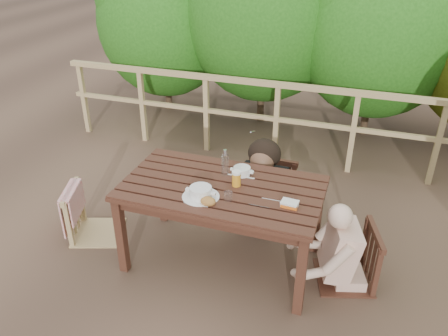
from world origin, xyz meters
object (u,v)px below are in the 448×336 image
(soup_near, at_px, (201,193))
(bottle, at_px, (225,163))
(table, at_px, (222,225))
(chair_left, at_px, (92,192))
(butter_tub, at_px, (290,205))
(chair_far, at_px, (268,171))
(beer_glass, at_px, (236,179))
(bread_roll, at_px, (208,201))
(diner_right, at_px, (357,220))
(tumbler, at_px, (228,197))
(soup_far, at_px, (242,172))
(chair_right, at_px, (350,234))
(woman, at_px, (269,153))

(soup_near, bearing_deg, bottle, 79.90)
(table, xyz_separation_m, chair_left, (-1.25, -0.03, 0.09))
(butter_tub, bearing_deg, chair_far, 117.24)
(beer_glass, height_order, butter_tub, beer_glass)
(bread_roll, bearing_deg, beer_glass, 69.39)
(diner_right, relative_size, tumbler, 15.02)
(table, xyz_separation_m, soup_far, (0.10, 0.23, 0.41))
(bottle, bearing_deg, chair_right, -4.33)
(soup_near, bearing_deg, soup_far, 65.21)
(soup_far, bearing_deg, butter_tub, -35.84)
(chair_far, relative_size, bottle, 4.05)
(table, relative_size, chair_right, 1.73)
(chair_left, bearing_deg, bottle, -99.36)
(table, height_order, butter_tub, butter_tub)
(bottle, bearing_deg, butter_tub, -25.68)
(beer_glass, xyz_separation_m, butter_tub, (0.47, -0.16, -0.04))
(woman, relative_size, diner_right, 1.14)
(soup_near, distance_m, butter_tub, 0.69)
(bread_roll, height_order, butter_tub, bread_roll)
(woman, height_order, butter_tub, woman)
(soup_near, height_order, butter_tub, soup_near)
(table, bearing_deg, chair_right, 5.25)
(soup_near, bearing_deg, woman, 74.02)
(soup_far, distance_m, tumbler, 0.41)
(table, height_order, chair_far, chair_far)
(chair_far, xyz_separation_m, woman, (0.00, 0.02, 0.18))
(bottle, height_order, butter_tub, bottle)
(diner_right, bearing_deg, chair_left, 76.29)
(butter_tub, bearing_deg, woman, 116.81)
(table, distance_m, chair_left, 1.25)
(chair_left, bearing_deg, chair_right, -105.86)
(woman, bearing_deg, diner_right, 142.02)
(chair_right, xyz_separation_m, bread_roll, (-1.06, -0.38, 0.32))
(bread_roll, xyz_separation_m, butter_tub, (0.59, 0.17, -0.01))
(chair_far, height_order, bread_roll, chair_far)
(chair_far, xyz_separation_m, bottle, (-0.23, -0.63, 0.37))
(bread_roll, relative_size, beer_glass, 0.83)
(chair_right, distance_m, beer_glass, 1.00)
(table, xyz_separation_m, diner_right, (1.07, 0.10, 0.23))
(chair_left, relative_size, chair_far, 0.92)
(soup_far, distance_m, beer_glass, 0.19)
(bread_roll, bearing_deg, woman, 79.49)
(beer_glass, relative_size, tumbler, 1.80)
(chair_left, bearing_deg, soup_far, -98.16)
(chair_far, bearing_deg, tumbler, -93.08)
(bread_roll, bearing_deg, soup_far, 77.70)
(bread_roll, bearing_deg, table, 87.25)
(table, distance_m, beer_glass, 0.46)
(bottle, bearing_deg, woman, 70.66)
(chair_right, relative_size, tumbler, 11.59)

